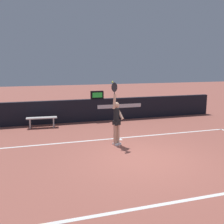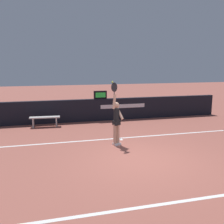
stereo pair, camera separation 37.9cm
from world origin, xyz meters
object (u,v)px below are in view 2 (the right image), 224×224
Objects in this scene: tennis_player at (116,120)px; tennis_ball at (112,82)px; speed_display at (100,95)px; courtside_bench_near at (45,119)px.

tennis_player is 34.70× the size of tennis_ball.
tennis_ball is at bearing 167.55° from tennis_player.
speed_display is 4.41m from tennis_player.
tennis_ball reaches higher than tennis_player.
courtside_bench_near is at bearing -165.79° from speed_display.
tennis_player is 1.64× the size of courtside_bench_near.
speed_display is at bearing 85.29° from tennis_player.
tennis_ball is (-0.15, 0.03, 1.38)m from tennis_player.
tennis_player is at bearing -94.71° from speed_display.
tennis_player reaches higher than courtside_bench_near.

